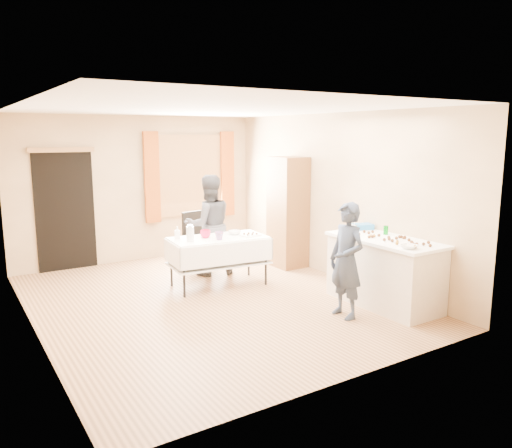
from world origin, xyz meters
TOP-DOWN VIEW (x-y plane):
  - floor at (0.00, 0.00)m, footprint 4.50×5.50m
  - ceiling at (0.00, 0.00)m, footprint 4.50×5.50m
  - wall_back at (0.00, 2.76)m, footprint 4.50×0.02m
  - wall_front at (0.00, -2.76)m, footprint 4.50×0.02m
  - wall_left at (-2.26, 0.00)m, footprint 0.02×5.50m
  - wall_right at (2.26, 0.00)m, footprint 0.02×5.50m
  - window_frame at (1.00, 2.72)m, footprint 1.32×0.06m
  - window_pane at (1.00, 2.71)m, footprint 1.20×0.02m
  - curtain_left at (0.22, 2.67)m, footprint 0.28×0.06m
  - curtain_right at (1.78, 2.67)m, footprint 0.28×0.06m
  - doorway at (-1.30, 2.73)m, footprint 0.95×0.04m
  - door_lintel at (-1.30, 2.70)m, footprint 1.05×0.06m
  - cabinet at (1.99, 0.92)m, footprint 0.50×0.60m
  - counter at (1.89, -1.42)m, footprint 0.75×1.59m
  - party_table at (0.42, 0.52)m, footprint 1.52×0.89m
  - chair at (0.59, 1.59)m, footprint 0.47×0.47m
  - girl at (1.14, -1.49)m, footprint 0.53×0.35m
  - woman at (0.59, 1.16)m, footprint 1.03×0.92m
  - soda_can at (2.09, -1.23)m, footprint 0.09×0.09m
  - mixing_bowl at (1.67, -1.99)m, footprint 0.30×0.30m
  - foam_block at (1.87, -0.79)m, footprint 0.16×0.12m
  - blue_basket at (2.08, -0.78)m, footprint 0.35×0.28m
  - pitcher at (-0.07, 0.47)m, footprint 0.14×0.14m
  - cup_red at (0.23, 0.58)m, footprint 0.22×0.22m
  - cup_rainbow at (0.34, 0.34)m, footprint 0.17×0.17m
  - small_bowl at (0.73, 0.57)m, footprint 0.29×0.29m
  - pastry_tray at (0.87, 0.35)m, footprint 0.30×0.24m
  - bottle at (-0.14, 0.76)m, footprint 0.14×0.14m
  - cake_balls at (1.87, -1.54)m, footprint 0.51×1.13m

SIDE VIEW (x-z plane):
  - floor at x=0.00m, z-range -0.02..0.00m
  - chair at x=0.59m, z-range -0.20..0.78m
  - party_table at x=0.42m, z-range 0.07..0.82m
  - counter at x=1.89m, z-range 0.00..0.91m
  - girl at x=1.14m, z-range 0.00..1.45m
  - pastry_tray at x=0.87m, z-range 0.75..0.77m
  - small_bowl at x=0.73m, z-range 0.75..0.81m
  - cup_red at x=0.23m, z-range 0.75..0.87m
  - cup_rainbow at x=0.34m, z-range 0.75..0.87m
  - woman at x=0.59m, z-range 0.00..1.64m
  - bottle at x=-0.14m, z-range 0.75..0.93m
  - pitcher at x=-0.07m, z-range 0.75..0.97m
  - cake_balls at x=1.87m, z-range 0.91..0.95m
  - mixing_bowl at x=1.67m, z-range 0.91..0.96m
  - cabinet at x=1.99m, z-range 0.00..1.89m
  - foam_block at x=1.87m, z-range 0.91..0.99m
  - blue_basket at x=2.08m, z-range 0.91..0.99m
  - soda_can at x=2.09m, z-range 0.91..1.03m
  - doorway at x=-1.30m, z-range 0.00..2.00m
  - wall_back at x=0.00m, z-range 0.00..2.60m
  - wall_front at x=0.00m, z-range 0.00..2.60m
  - wall_left at x=-2.26m, z-range 0.00..2.60m
  - wall_right at x=2.26m, z-range 0.00..2.60m
  - window_frame at x=1.00m, z-range 0.74..2.26m
  - window_pane at x=1.00m, z-range 0.80..2.20m
  - curtain_left at x=0.22m, z-range 0.67..2.33m
  - curtain_right at x=1.78m, z-range 0.67..2.33m
  - door_lintel at x=-1.30m, z-range 1.98..2.06m
  - ceiling at x=0.00m, z-range 2.60..2.62m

